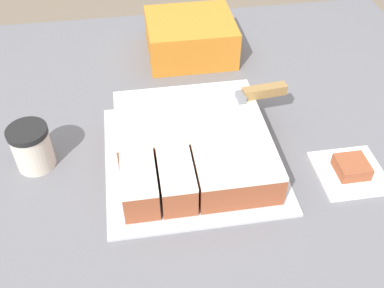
{
  "coord_description": "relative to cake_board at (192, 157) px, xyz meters",
  "views": [
    {
      "loc": [
        -0.08,
        -0.72,
        1.57
      ],
      "look_at": [
        0.02,
        -0.08,
        0.96
      ],
      "focal_mm": 42.0,
      "sensor_mm": 36.0,
      "label": 1
    }
  ],
  "objects": [
    {
      "name": "countertop",
      "position": [
        -0.02,
        0.08,
        -0.46
      ],
      "size": [
        1.4,
        1.1,
        0.92
      ],
      "color": "slate",
      "rests_on": "ground_plane"
    },
    {
      "name": "cake_board",
      "position": [
        0.0,
        0.0,
        0.0
      ],
      "size": [
        0.35,
        0.36,
        0.01
      ],
      "color": "silver",
      "rests_on": "countertop"
    },
    {
      "name": "cake",
      "position": [
        0.0,
        0.0,
        0.04
      ],
      "size": [
        0.29,
        0.3,
        0.07
      ],
      "color": "#994C2D",
      "rests_on": "cake_board"
    },
    {
      "name": "knife",
      "position": [
        0.13,
        0.08,
        0.08
      ],
      "size": [
        0.29,
        0.05,
        0.02
      ],
      "rotation": [
        0.0,
        0.0,
        3.24
      ],
      "color": "silver",
      "rests_on": "cake"
    },
    {
      "name": "coffee_cup",
      "position": [
        -0.31,
        0.03,
        0.04
      ],
      "size": [
        0.08,
        0.08,
        0.09
      ],
      "color": "beige",
      "rests_on": "countertop"
    },
    {
      "name": "paper_napkin",
      "position": [
        0.3,
        -0.09,
        -0.0
      ],
      "size": [
        0.13,
        0.13,
        0.01
      ],
      "color": "white",
      "rests_on": "countertop"
    },
    {
      "name": "brownie",
      "position": [
        0.3,
        -0.09,
        0.02
      ],
      "size": [
        0.06,
        0.06,
        0.03
      ],
      "color": "#994C2D",
      "rests_on": "paper_napkin"
    },
    {
      "name": "storage_box",
      "position": [
        0.06,
        0.39,
        0.05
      ],
      "size": [
        0.22,
        0.2,
        0.1
      ],
      "color": "orange",
      "rests_on": "countertop"
    }
  ]
}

